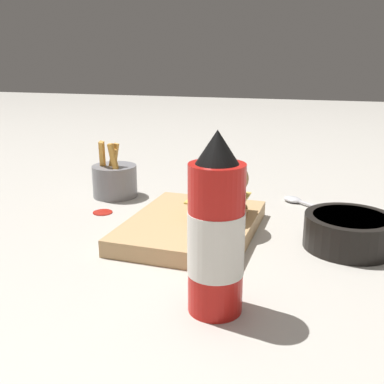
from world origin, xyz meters
The scene contains 8 objects.
ground_plane centered at (0.00, 0.00, 0.00)m, with size 6.00×6.00×0.00m, color #B7B2A8.
serving_board centered at (-0.01, 0.02, 0.01)m, with size 0.29×0.22×0.03m.
burger centered at (-0.04, 0.06, 0.08)m, with size 0.11×0.11×0.11m.
ketchup_bottle centered at (0.23, 0.13, 0.10)m, with size 0.07×0.07×0.23m.
fries_basket centered at (-0.17, -0.22, 0.04)m, with size 0.10×0.10×0.13m.
side_bowl centered at (-0.03, 0.29, 0.03)m, with size 0.15×0.15×0.06m.
spoon centered at (-0.24, 0.19, 0.01)m, with size 0.11×0.15×0.01m.
ketchup_puddle centered at (-0.06, -0.19, 0.00)m, with size 0.04×0.04×0.00m.
Camera 1 is at (0.72, 0.26, 0.30)m, focal length 42.00 mm.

